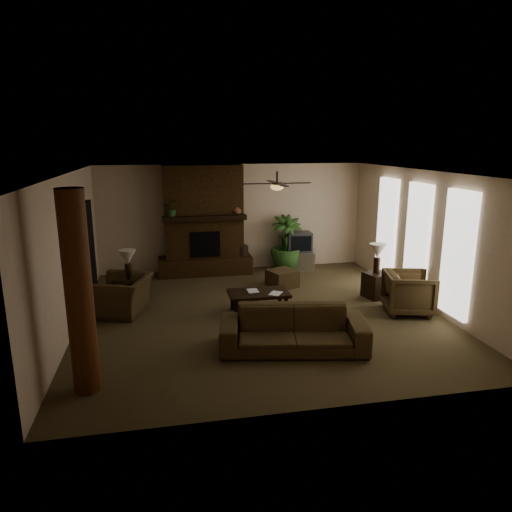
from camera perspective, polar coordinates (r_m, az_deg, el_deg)
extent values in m
plane|color=brown|center=(9.40, 0.48, -7.10)|extent=(7.00, 7.00, 0.00)
plane|color=silver|center=(8.79, 0.52, 10.20)|extent=(7.00, 7.00, 0.00)
plane|color=beige|center=(12.38, -2.82, 4.72)|extent=(7.00, 0.00, 7.00)
plane|color=beige|center=(5.74, 7.69, -6.25)|extent=(7.00, 0.00, 7.00)
plane|color=beige|center=(8.97, -21.95, 0.21)|extent=(0.00, 7.00, 7.00)
plane|color=beige|center=(10.28, 19.98, 2.02)|extent=(0.00, 7.00, 7.00)
cube|color=#4A2E13|center=(12.04, -6.42, 4.40)|extent=(2.00, 0.50, 2.80)
cube|color=#4A2E13|center=(12.19, -6.23, -1.13)|extent=(2.40, 0.70, 0.45)
cube|color=black|center=(11.90, -6.24, 1.44)|extent=(0.75, 0.04, 0.65)
cube|color=black|center=(11.75, -6.31, 4.66)|extent=(2.10, 0.28, 0.12)
cube|color=white|center=(11.64, 15.73, 3.38)|extent=(0.08, 0.85, 2.35)
cube|color=white|center=(10.43, 19.17, 1.96)|extent=(0.08, 0.85, 2.35)
cube|color=white|center=(9.28, 23.47, 0.18)|extent=(0.08, 0.85, 2.35)
cylinder|color=brown|center=(6.59, -20.89, -4.39)|extent=(0.36, 0.36, 2.80)
cube|color=black|center=(10.77, -19.80, 0.63)|extent=(0.10, 1.00, 2.10)
cylinder|color=#302115|center=(9.18, 2.61, 9.59)|extent=(0.04, 0.04, 0.24)
cylinder|color=#302115|center=(9.19, 2.60, 8.84)|extent=(0.20, 0.20, 0.06)
ellipsoid|color=#F2BF72|center=(9.20, 2.59, 8.47)|extent=(0.26, 0.26, 0.14)
cube|color=black|center=(9.29, 5.02, 8.92)|extent=(0.55, 0.12, 0.01)
cube|color=black|center=(9.10, 0.12, 8.87)|extent=(0.55, 0.12, 0.01)
cube|color=black|center=(9.58, 2.02, 9.11)|extent=(0.12, 0.55, 0.01)
cube|color=black|center=(8.80, 3.23, 8.68)|extent=(0.12, 0.55, 0.01)
imported|color=#4A381F|center=(7.73, 4.63, -8.16)|extent=(2.48, 1.13, 0.94)
imported|color=#4A381F|center=(9.67, -16.13, -3.93)|extent=(1.05, 1.31, 1.00)
imported|color=#4A381F|center=(9.80, 18.24, -4.07)|extent=(1.04, 1.08, 0.93)
cube|color=black|center=(9.35, 0.33, -4.60)|extent=(1.20, 0.70, 0.06)
cube|color=black|center=(9.11, -2.46, -6.57)|extent=(0.07, 0.07, 0.37)
cube|color=black|center=(9.30, 3.67, -6.14)|extent=(0.07, 0.07, 0.37)
cube|color=black|center=(9.57, -2.92, -5.54)|extent=(0.07, 0.07, 0.37)
cube|color=black|center=(9.76, 2.92, -5.16)|extent=(0.07, 0.07, 0.37)
cube|color=#4A381F|center=(11.07, 3.22, -2.75)|extent=(0.77, 0.77, 0.40)
cube|color=silver|center=(12.62, 5.32, -0.48)|extent=(0.97, 0.75, 0.50)
cube|color=#3A3A3C|center=(12.47, 5.26, 1.76)|extent=(0.68, 0.54, 0.52)
cube|color=black|center=(12.23, 5.61, 1.51)|extent=(0.52, 0.06, 0.40)
cylinder|color=black|center=(12.28, -1.74, -0.35)|extent=(0.34, 0.34, 0.70)
sphere|color=black|center=(12.22, -1.75, 0.79)|extent=(0.34, 0.34, 0.34)
imported|color=#315923|center=(12.42, 3.67, 0.10)|extent=(0.93, 1.53, 0.83)
cube|color=black|center=(10.10, -15.51, -4.46)|extent=(0.66, 0.66, 0.55)
cylinder|color=#302115|center=(10.01, -15.36, -1.93)|extent=(0.16, 0.16, 0.35)
cone|color=beige|center=(9.92, -15.48, -0.12)|extent=(0.42, 0.42, 0.30)
cube|color=black|center=(10.63, 14.60, -3.49)|extent=(0.60, 0.60, 0.55)
cylinder|color=#302115|center=(10.54, 14.60, -1.09)|extent=(0.17, 0.17, 0.35)
cone|color=beige|center=(10.46, 14.71, 0.63)|extent=(0.45, 0.45, 0.30)
imported|color=#315923|center=(11.71, -10.25, 5.60)|extent=(0.50, 0.52, 0.33)
imported|color=brown|center=(11.88, -2.34, 5.66)|extent=(0.25, 0.26, 0.22)
imported|color=#999999|center=(9.29, -1.06, -3.60)|extent=(0.22, 0.03, 0.29)
imported|color=#999999|center=(9.21, 1.79, -3.76)|extent=(0.19, 0.14, 0.29)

